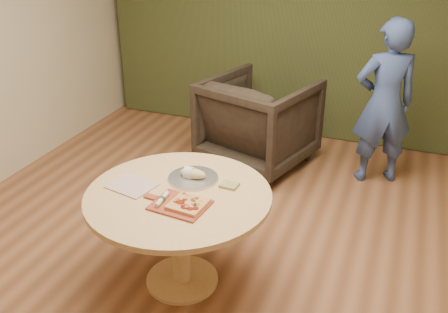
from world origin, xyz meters
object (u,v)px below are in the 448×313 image
Objects in this scene: armchair at (259,117)px; pedestal_table at (179,211)px; serving_tray at (193,178)px; person_standing at (384,103)px; flatbread_pizza at (188,204)px; cutlery_roll at (162,199)px; bread_roll at (192,173)px; pizza_paddle at (179,205)px.

pedestal_table is at bearing 109.08° from armchair.
serving_tray is at bearing 86.67° from pedestal_table.
person_standing is (1.15, 2.13, 0.20)m from pedestal_table.
cutlery_roll is at bearing -176.93° from flatbread_pizza.
flatbread_pizza is at bearing 112.51° from armchair.
cutlery_roll is 0.56× the size of serving_tray.
cutlery_roll is at bearing 38.17° from person_standing.
pedestal_table is at bearing 134.31° from flatbread_pizza.
flatbread_pizza is 0.15× the size of person_standing.
pedestal_table is 3.55× the size of serving_tray.
pedestal_table is 1.22× the size of armchair.
pedestal_table is 0.78× the size of person_standing.
bread_roll is 0.12× the size of person_standing.
cutlery_roll is 0.12× the size of person_standing.
armchair reaches higher than serving_tray.
pizza_paddle is 0.28× the size of person_standing.
bread_roll is (-0.13, 0.36, 0.02)m from flatbread_pizza.
person_standing reaches higher than cutlery_roll.
armchair reaches higher than pizza_paddle.
pizza_paddle is 2.52m from person_standing.
bread_roll is 2.23m from person_standing.
pizza_paddle is 2.23m from armchair.
cutlery_roll is 0.19× the size of armchair.
person_standing is (1.14, 1.91, 0.05)m from serving_tray.
serving_tray is 0.22× the size of person_standing.
pedestal_table is 0.23m from cutlery_roll.
armchair is at bearing -21.36° from person_standing.
pizza_paddle is 0.36m from serving_tray.
flatbread_pizza is 2.23m from armchair.
person_standing is at bearing 59.57° from cutlery_roll.
serving_tray is at bearing 109.69° from armchair.
person_standing is (1.19, 2.28, 0.03)m from cutlery_roll.
armchair reaches higher than pedestal_table.
cutlery_roll is at bearing 107.86° from armchair.
person_standing reaches higher than bread_roll.
pedestal_table is at bearing 122.61° from pizza_paddle.
pedestal_table is 0.26m from flatbread_pizza.
flatbread_pizza is at bearing -45.69° from pedestal_table.
bread_roll is at bearing 34.84° from person_standing.
cutlery_roll is (-0.18, -0.01, 0.00)m from flatbread_pizza.
cutlery_roll is (-0.04, -0.15, 0.17)m from pedestal_table.
armchair is (-0.07, 2.07, -0.09)m from pedestal_table.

